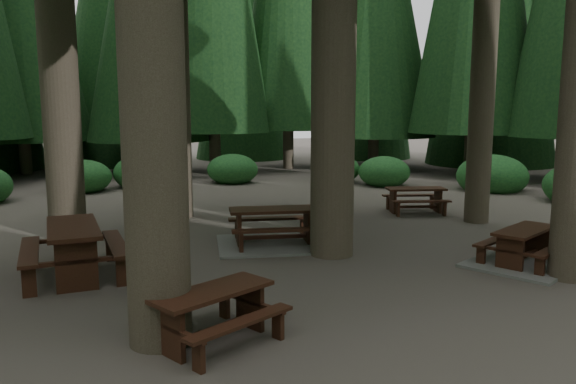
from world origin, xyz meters
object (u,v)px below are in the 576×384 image
object	(u,v)px
picnic_table_c	(274,233)
picnic_table_a	(523,253)
picnic_table_d	(416,196)
picnic_table_b	(74,243)
picnic_table_e	(213,307)

from	to	relation	value
picnic_table_c	picnic_table_a	bearing A→B (deg)	-26.62
picnic_table_a	picnic_table_d	xyz separation A→B (m)	(0.85, 5.18, 0.24)
picnic_table_b	picnic_table_c	size ratio (longest dim) A/B	0.85
picnic_table_e	picnic_table_a	bearing A→B (deg)	-13.36
picnic_table_a	picnic_table_d	size ratio (longest dim) A/B	1.38
picnic_table_c	picnic_table_d	bearing A→B (deg)	35.35
picnic_table_c	picnic_table_b	bearing A→B (deg)	-155.20
picnic_table_b	picnic_table_d	distance (m)	9.28
picnic_table_a	picnic_table_e	world-z (taller)	picnic_table_a
picnic_table_c	picnic_table_e	xyz separation A→B (m)	(-2.12, -4.45, 0.18)
picnic_table_c	picnic_table_e	bearing A→B (deg)	-106.19
picnic_table_a	picnic_table_b	distance (m)	7.99
picnic_table_b	picnic_table_c	distance (m)	4.01
picnic_table_a	picnic_table_d	distance (m)	5.25
picnic_table_b	picnic_table_d	xyz separation A→B (m)	(8.63, 3.41, -0.14)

